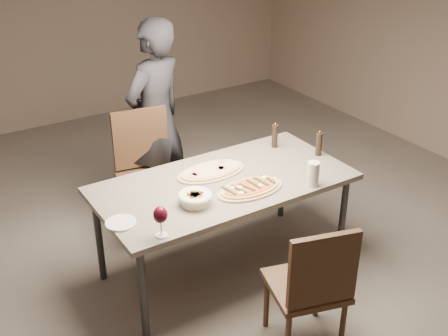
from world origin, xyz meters
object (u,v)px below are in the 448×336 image
chair_near (313,283)px  chair_far (146,165)px  zucchini_pizza (250,188)px  dining_table (224,188)px  bread_basket (195,198)px  pepper_mill_left (319,144)px  carafe (313,174)px  diner (156,119)px  ham_pizza (211,171)px

chair_near → chair_far: size_ratio=0.92×
chair_near → zucchini_pizza: bearing=99.9°
dining_table → bread_basket: size_ratio=8.00×
bread_basket → pepper_mill_left: bearing=6.7°
dining_table → carafe: 0.63m
zucchini_pizza → pepper_mill_left: (0.75, 0.18, 0.08)m
chair_far → carafe: bearing=128.3°
diner → pepper_mill_left: bearing=104.9°
dining_table → chair_near: (-0.00, -0.98, -0.18)m
bread_basket → diner: 1.29m
dining_table → chair_near: bearing=-90.1°
dining_table → ham_pizza: 0.17m
bread_basket → carafe: carafe is taller
pepper_mill_left → carafe: 0.49m
dining_table → chair_far: bearing=103.9°
zucchini_pizza → chair_far: size_ratio=0.49×
bread_basket → carafe: size_ratio=1.28×
dining_table → ham_pizza: size_ratio=3.41×
dining_table → diner: bearing=89.9°
zucchini_pizza → ham_pizza: (-0.09, 0.36, -0.00)m
pepper_mill_left → zucchini_pizza: bearing=-166.9°
bread_basket → carafe: 0.83m
zucchini_pizza → bread_basket: bearing=154.9°
zucchini_pizza → diner: diner is taller
zucchini_pizza → carafe: 0.44m
chair_near → chair_far: chair_far is taller
zucchini_pizza → pepper_mill_left: 0.78m
ham_pizza → chair_near: (0.01, -1.13, -0.25)m
zucchini_pizza → chair_near: bearing=-115.5°
carafe → chair_far: bearing=119.2°
chair_near → chair_far: 1.85m
pepper_mill_left → bread_basket: bearing=-173.3°
bread_basket → pepper_mill_left: pepper_mill_left is taller
diner → chair_far: bearing=23.9°
pepper_mill_left → chair_far: bearing=139.5°
ham_pizza → diner: (0.02, 0.93, 0.08)m
bread_basket → chair_far: chair_far is taller
ham_pizza → pepper_mill_left: pepper_mill_left is taller
ham_pizza → chair_near: bearing=-102.7°
dining_table → diner: size_ratio=1.06×
bread_basket → ham_pizza: bearing=45.7°
pepper_mill_left → ham_pizza: bearing=167.8°
ham_pizza → chair_far: chair_far is taller
zucchini_pizza → chair_near: (-0.08, -0.77, -0.25)m
bread_basket → pepper_mill_left: 1.17m
pepper_mill_left → chair_far: chair_far is taller
ham_pizza → diner: diner is taller
bread_basket → chair_far: bearing=83.5°
zucchini_pizza → carafe: size_ratio=2.81×
dining_table → carafe: bearing=-38.5°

